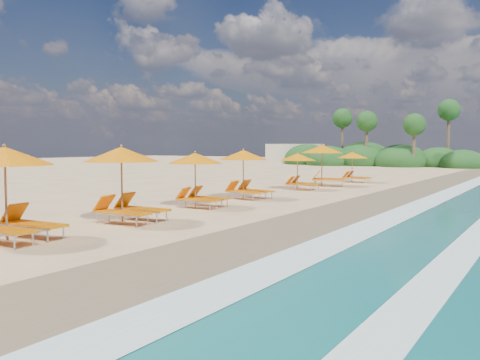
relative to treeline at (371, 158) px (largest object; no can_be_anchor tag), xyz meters
name	(u,v)px	position (x,y,z in m)	size (l,w,h in m)	color
ground	(240,211)	(9.94, -45.51, -1.00)	(160.00, 160.00, 0.00)	#D7B27E
wet_sand	(337,219)	(13.94, -45.51, -0.99)	(4.00, 160.00, 0.01)	#826B4D
surf_foam	(418,225)	(16.64, -45.51, -0.97)	(4.00, 160.00, 0.01)	white
station_2	(11,187)	(8.19, -53.88, 0.45)	(2.95, 2.78, 2.57)	olive
station_3	(126,179)	(8.35, -49.92, 0.44)	(2.89, 2.71, 2.56)	olive
station_4	(199,176)	(7.89, -45.48, 0.29)	(2.61, 2.44, 2.30)	olive
station_5	(246,171)	(7.76, -41.65, 0.34)	(2.77, 2.62, 2.39)	olive
station_6	(300,169)	(7.78, -35.92, 0.21)	(2.41, 2.25, 2.16)	olive
station_7	(325,162)	(7.87, -32.58, 0.49)	(3.44, 3.39, 2.66)	olive
station_8	(354,165)	(8.37, -28.68, 0.21)	(2.30, 2.12, 2.15)	olive
treeline	(371,158)	(0.00, 0.00, 0.00)	(25.80, 8.80, 9.74)	#163D14
beach_building	(295,154)	(-12.06, 2.49, 0.40)	(7.00, 5.00, 2.80)	beige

